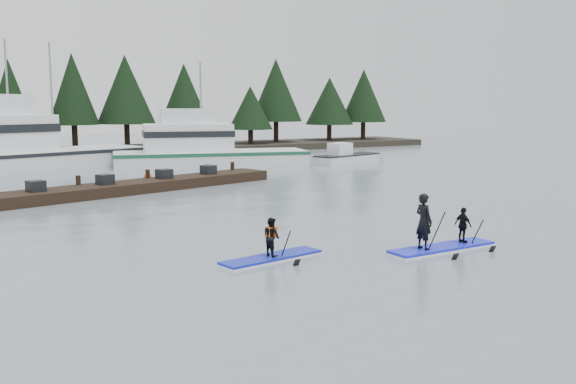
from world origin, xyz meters
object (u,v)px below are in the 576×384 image
fishing_boat_medium (206,158)px  paddleboard_duo (439,233)px  paddleboard_solo (271,248)px  fishing_boat_large (16,159)px  floating_dock (140,186)px

fishing_boat_medium → paddleboard_duo: (-4.17, -28.64, -0.03)m
fishing_boat_medium → paddleboard_duo: bearing=-83.9°
fishing_boat_medium → paddleboard_solo: fishing_boat_medium is taller
fishing_boat_large → paddleboard_duo: fishing_boat_large is taller
fishing_boat_large → fishing_boat_medium: fishing_boat_large is taller
paddleboard_duo → floating_dock: bearing=100.5°
fishing_boat_medium → paddleboard_duo: 28.95m
fishing_boat_medium → paddleboard_solo: (-9.20, -27.12, -0.22)m
fishing_boat_medium → floating_dock: fishing_boat_medium is taller
fishing_boat_medium → floating_dock: size_ratio=0.88×
floating_dock → paddleboard_solo: (-1.04, -16.21, 0.09)m
fishing_boat_medium → floating_dock: (-8.15, -10.91, -0.31)m
paddleboard_duo → fishing_boat_medium: bearing=79.6°
fishing_boat_large → fishing_boat_medium: 12.83m
fishing_boat_medium → paddleboard_solo: size_ratio=4.27×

